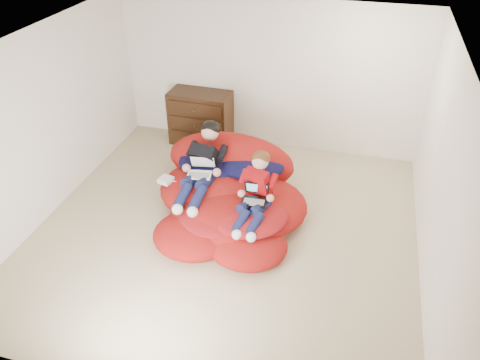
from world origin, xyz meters
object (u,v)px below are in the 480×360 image
at_px(dresser, 201,118).
at_px(older_boy, 203,161).
at_px(younger_boy, 256,189).
at_px(beanbag_pile, 230,194).
at_px(laptop_white, 201,169).
at_px(laptop_black, 255,196).

relative_size(dresser, older_boy, 0.79).
bearing_deg(younger_boy, dresser, 125.56).
height_order(dresser, beanbag_pile, dresser).
bearing_deg(laptop_white, older_boy, 90.00).
xyz_separation_m(beanbag_pile, older_boy, (-0.40, 0.07, 0.44)).
xyz_separation_m(older_boy, laptop_white, (-0.00, -0.11, -0.07)).
relative_size(laptop_white, laptop_black, 1.21).
xyz_separation_m(dresser, laptop_white, (0.65, -1.81, 0.17)).
bearing_deg(younger_boy, laptop_white, 161.97).
distance_m(dresser, older_boy, 1.84).
relative_size(older_boy, younger_boy, 1.32).
relative_size(dresser, laptop_black, 3.28).
bearing_deg(beanbag_pile, laptop_white, -173.90).
height_order(dresser, laptop_black, dresser).
bearing_deg(laptop_black, dresser, 125.22).
relative_size(beanbag_pile, younger_boy, 2.37).
bearing_deg(dresser, younger_boy, -54.44).
xyz_separation_m(younger_boy, laptop_white, (-0.85, 0.28, -0.01)).
xyz_separation_m(beanbag_pile, younger_boy, (0.45, -0.32, 0.39)).
height_order(older_boy, laptop_white, older_boy).
distance_m(beanbag_pile, laptop_black, 0.64).
relative_size(older_boy, laptop_white, 3.42).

